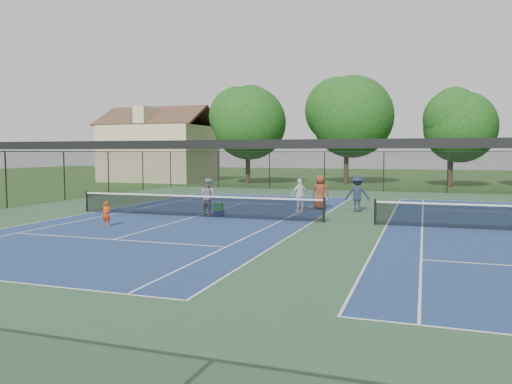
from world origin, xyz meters
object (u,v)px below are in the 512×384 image
(tree_back_a, at_px, (248,119))
(ball_hopper, at_px, (219,207))
(tree_back_b, at_px, (347,113))
(tree_back_c, at_px, (452,122))
(instructor, at_px, (208,197))
(ball_crate, at_px, (219,214))
(clapboard_house, at_px, (160,151))
(bystander_a, at_px, (300,195))
(bystander_c, at_px, (320,192))
(bystander_b, at_px, (357,194))
(child_player, at_px, (106,214))

(tree_back_a, bearing_deg, ball_hopper, -73.52)
(tree_back_b, distance_m, tree_back_c, 9.12)
(instructor, xyz_separation_m, ball_crate, (0.70, -0.40, -0.73))
(tree_back_b, xyz_separation_m, ball_crate, (-2.02, -25.60, -6.46))
(clapboard_house, xyz_separation_m, ball_crate, (16.98, -24.60, -2.96))
(tree_back_b, bearing_deg, bystander_a, -87.23)
(tree_back_c, xyz_separation_m, ball_crate, (-11.02, -24.60, -5.34))
(tree_back_b, xyz_separation_m, bystander_c, (1.85, -21.27, -5.70))
(bystander_b, xyz_separation_m, bystander_c, (-1.95, 0.55, -0.01))
(bystander_a, distance_m, bystander_b, 2.81)
(clapboard_house, distance_m, instructor, 29.25)
(tree_back_b, relative_size, bystander_a, 6.04)
(instructor, bearing_deg, child_player, 83.32)
(bystander_a, height_order, bystander_c, bystander_c)
(bystander_c, relative_size, ball_hopper, 4.83)
(tree_back_c, height_order, ball_crate, tree_back_c)
(clapboard_house, relative_size, bystander_a, 6.50)
(bystander_a, xyz_separation_m, bystander_b, (2.70, 0.78, 0.08))
(tree_back_a, distance_m, tree_back_c, 18.04)
(tree_back_a, height_order, tree_back_c, tree_back_a)
(tree_back_a, height_order, bystander_b, tree_back_a)
(child_player, xyz_separation_m, bystander_b, (8.86, 8.04, 0.40))
(tree_back_b, height_order, ball_crate, tree_back_b)
(tree_back_c, bearing_deg, bystander_a, -110.10)
(tree_back_c, distance_m, instructor, 27.28)
(tree_back_b, bearing_deg, clapboard_house, -176.99)
(bystander_a, distance_m, ball_hopper, 4.34)
(bystander_b, height_order, ball_hopper, bystander_b)
(tree_back_a, relative_size, bystander_a, 5.51)
(ball_crate, bearing_deg, bystander_c, 48.26)
(clapboard_house, height_order, child_player, clapboard_house)
(clapboard_house, height_order, bystander_c, clapboard_house)
(tree_back_b, bearing_deg, bystander_c, -85.04)
(ball_hopper, bearing_deg, bystander_a, 43.92)
(tree_back_a, relative_size, tree_back_c, 1.09)
(tree_back_b, height_order, child_player, tree_back_b)
(clapboard_house, bearing_deg, tree_back_b, 3.01)
(clapboard_house, relative_size, bystander_b, 5.94)
(tree_back_a, height_order, bystander_c, tree_back_a)
(bystander_c, bearing_deg, tree_back_b, -82.69)
(bystander_a, bearing_deg, tree_back_a, -105.32)
(bystander_c, bearing_deg, clapboard_house, -41.85)
(child_player, bearing_deg, bystander_c, 44.48)
(tree_back_c, height_order, bystander_c, tree_back_c)
(tree_back_b, distance_m, child_player, 30.90)
(clapboard_house, height_order, ball_hopper, clapboard_house)
(tree_back_a, xyz_separation_m, ball_hopper, (6.98, -23.60, -5.58))
(ball_crate, bearing_deg, tree_back_b, 85.49)
(tree_back_c, distance_m, bystander_a, 23.47)
(child_player, bearing_deg, instructor, 56.62)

